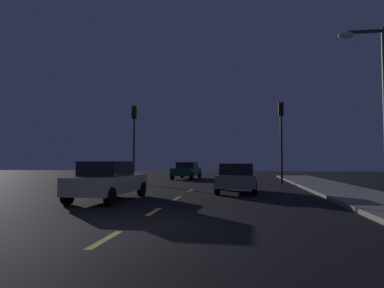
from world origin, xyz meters
TOP-DOWN VIEW (x-y plane):
  - ground_plane at (0.00, 7.00)m, footprint 80.00×80.00m
  - sidewalk_curb_right at (7.50, 7.00)m, footprint 3.00×40.00m
  - lane_stripe_nearest at (0.00, -1.20)m, footprint 0.16×1.60m
  - lane_stripe_second at (0.00, 2.60)m, footprint 0.16×1.60m
  - lane_stripe_third at (0.00, 6.40)m, footprint 0.16×1.60m
  - lane_stripe_fourth at (0.00, 10.20)m, footprint 0.16×1.60m
  - traffic_signal_left at (-4.84, 15.66)m, footprint 0.32×0.38m
  - traffic_signal_right at (5.25, 15.66)m, footprint 0.32×0.38m
  - car_stopped_ahead at (2.40, 9.36)m, footprint 1.93×4.00m
  - car_adjacent_lane at (-2.55, 5.31)m, footprint 1.97×4.50m
  - car_oncoming_far at (-2.09, 22.01)m, footprint 2.15×4.51m
  - street_lamp_right at (7.53, 5.52)m, footprint 1.68×0.36m

SIDE VIEW (x-z plane):
  - ground_plane at x=0.00m, z-range 0.00..0.00m
  - lane_stripe_nearest at x=0.00m, z-range 0.00..0.01m
  - lane_stripe_second at x=0.00m, z-range 0.00..0.01m
  - lane_stripe_third at x=0.00m, z-range 0.00..0.01m
  - lane_stripe_fourth at x=0.00m, z-range 0.00..0.01m
  - sidewalk_curb_right at x=7.50m, z-range 0.00..0.15m
  - car_stopped_ahead at x=2.40m, z-range 0.02..1.44m
  - car_oncoming_far at x=-2.09m, z-range 0.02..1.47m
  - car_adjacent_lane at x=-2.55m, z-range 0.01..1.53m
  - traffic_signal_right at x=5.25m, z-range 1.06..6.49m
  - traffic_signal_left at x=-4.84m, z-range 1.06..6.49m
  - street_lamp_right at x=7.53m, z-range 0.69..7.07m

